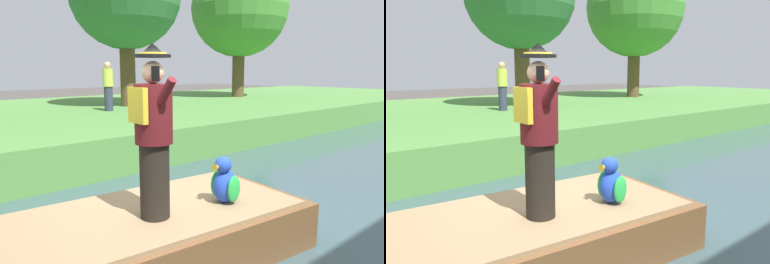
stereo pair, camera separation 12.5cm
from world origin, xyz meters
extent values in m
plane|color=#4C4742|center=(0.00, 0.00, 0.00)|extent=(80.00, 80.00, 0.00)
cube|color=#3D565B|center=(0.00, 0.00, 0.05)|extent=(6.25, 48.00, 0.10)
cube|color=brown|center=(0.00, -0.54, 0.38)|extent=(2.24, 4.37, 0.56)
cube|color=#997A56|center=(0.00, -0.54, 0.69)|extent=(2.06, 4.02, 0.05)
cylinder|color=black|center=(0.22, -0.37, 1.12)|extent=(0.32, 0.32, 0.82)
cylinder|color=#561419|center=(0.22, -0.37, 1.84)|extent=(0.40, 0.40, 0.62)
cube|color=gold|center=(0.22, -0.56, 1.94)|extent=(0.28, 0.06, 0.36)
sphere|color=#DBA884|center=(0.22, -0.37, 2.27)|extent=(0.23, 0.23, 0.23)
cylinder|color=black|center=(0.22, -0.37, 2.43)|extent=(0.38, 0.38, 0.03)
cone|color=black|center=(0.22, -0.37, 2.50)|extent=(0.26, 0.26, 0.12)
cylinder|color=gold|center=(0.22, -0.37, 2.46)|extent=(0.29, 0.29, 0.02)
cylinder|color=#561419|center=(0.44, -0.41, 2.02)|extent=(0.38, 0.09, 0.43)
cube|color=black|center=(0.35, -0.43, 2.26)|extent=(0.03, 0.08, 0.15)
ellipsoid|color=blue|center=(0.40, 0.53, 0.91)|extent=(0.26, 0.32, 0.40)
sphere|color=blue|center=(0.40, 0.49, 1.18)|extent=(0.20, 0.20, 0.20)
cone|color=yellow|center=(0.40, 0.39, 1.17)|extent=(0.09, 0.09, 0.09)
ellipsoid|color=green|center=(0.26, 0.53, 0.91)|extent=(0.08, 0.20, 0.32)
ellipsoid|color=green|center=(0.54, 0.53, 0.91)|extent=(0.08, 0.20, 0.32)
cylinder|color=brown|center=(-8.58, 4.69, 2.27)|extent=(0.56, 0.56, 2.66)
cylinder|color=brown|center=(-9.05, 11.30, 2.26)|extent=(0.59, 0.59, 2.65)
sphere|color=#458D35|center=(-9.05, 11.30, 5.23)|extent=(4.70, 4.70, 4.70)
cylinder|color=#33384C|center=(-7.58, 3.32, 1.34)|extent=(0.28, 0.28, 0.80)
cylinder|color=#C6D24B|center=(-7.58, 3.32, 2.03)|extent=(0.34, 0.34, 0.58)
sphere|color=#DBA884|center=(-7.58, 3.32, 2.43)|extent=(0.22, 0.22, 0.22)
camera|label=1|loc=(3.34, -2.56, 2.30)|focal=34.38mm
camera|label=2|loc=(3.42, -2.46, 2.30)|focal=34.38mm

